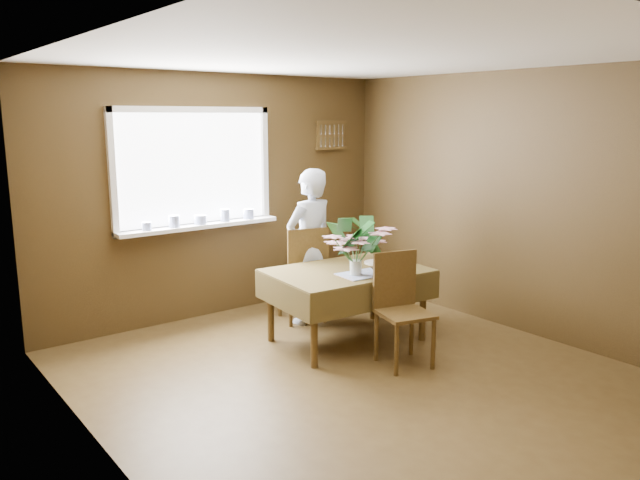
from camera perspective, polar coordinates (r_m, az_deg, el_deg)
floor at (r=5.12m, az=3.86°, el=-12.57°), size 4.50×4.50×0.00m
ceiling at (r=4.71m, az=4.27°, el=16.50°), size 4.50×4.50×0.00m
wall_back at (r=6.59m, az=-9.10°, el=3.99°), size 4.00×0.00×4.00m
wall_left at (r=3.76m, az=-19.37°, el=-1.95°), size 0.00×4.50×4.50m
wall_right at (r=6.26m, az=17.89°, el=3.21°), size 0.00×4.50×4.50m
window_assembly at (r=6.40m, az=-11.21°, el=4.64°), size 1.72×0.20×1.22m
spoon_rack at (r=7.32m, az=1.02°, el=9.56°), size 0.44×0.05×0.33m
dining_table at (r=5.75m, az=2.51°, el=-3.51°), size 1.48×1.07×0.69m
chair_far at (r=6.29m, az=-1.43°, el=-2.83°), size 0.53×0.53×0.99m
chair_near at (r=5.32m, az=7.35°, el=-5.77°), size 0.50×0.50×0.95m
seated_woman at (r=6.23m, az=-0.93°, el=-0.63°), size 0.60×0.43×1.57m
flower_bouquet at (r=5.47m, az=3.32°, el=-0.18°), size 0.54×0.54×0.46m
side_plate at (r=6.00m, az=5.17°, el=-2.07°), size 0.31×0.31×0.01m
table_knife at (r=5.71m, az=4.98°, el=-2.73°), size 0.12×0.22×0.00m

